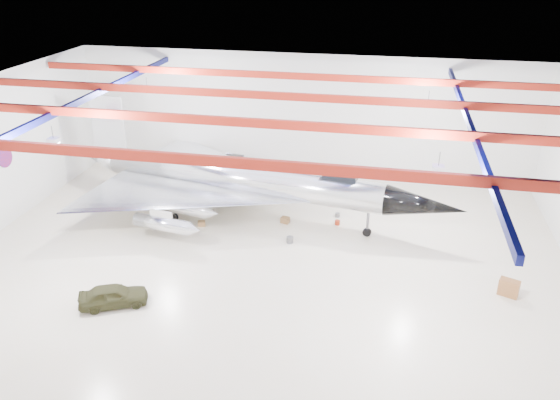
# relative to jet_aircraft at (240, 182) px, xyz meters

# --- Properties ---
(floor) EXTENTS (40.00, 40.00, 0.00)m
(floor) POSITION_rel_jet_aircraft_xyz_m (3.20, -6.07, -2.77)
(floor) COLOR beige
(floor) RESTS_ON ground
(wall_back) EXTENTS (40.00, 0.00, 40.00)m
(wall_back) POSITION_rel_jet_aircraft_xyz_m (3.20, 8.93, 2.73)
(wall_back) COLOR silver
(wall_back) RESTS_ON floor
(ceiling) EXTENTS (40.00, 40.00, 0.00)m
(ceiling) POSITION_rel_jet_aircraft_xyz_m (3.20, -6.07, 8.23)
(ceiling) COLOR #0A0F38
(ceiling) RESTS_ON wall_back
(ceiling_structure) EXTENTS (39.50, 29.50, 1.08)m
(ceiling_structure) POSITION_rel_jet_aircraft_xyz_m (3.20, -6.07, 7.55)
(ceiling_structure) COLOR maroon
(ceiling_structure) RESTS_ON ceiling
(wall_roundel) EXTENTS (0.10, 1.50, 1.50)m
(wall_roundel) POSITION_rel_jet_aircraft_xyz_m (-16.74, -4.07, 2.23)
(wall_roundel) COLOR #B21414
(wall_roundel) RESTS_ON wall_left
(jet_aircraft) EXTENTS (30.90, 20.19, 8.45)m
(jet_aircraft) POSITION_rel_jet_aircraft_xyz_m (0.00, 0.00, 0.00)
(jet_aircraft) COLOR silver
(jet_aircraft) RESTS_ON floor
(jeep) EXTENTS (4.22, 3.06, 1.33)m
(jeep) POSITION_rel_jet_aircraft_xyz_m (-4.13, -12.99, -2.10)
(jeep) COLOR #323219
(jeep) RESTS_ON floor
(desk) EXTENTS (1.29, 0.97, 1.06)m
(desk) POSITION_rel_jet_aircraft_xyz_m (18.67, -7.29, -2.24)
(desk) COLOR brown
(desk) RESTS_ON floor
(crate_ply) EXTENTS (0.66, 0.59, 0.39)m
(crate_ply) POSITION_rel_jet_aircraft_xyz_m (-2.40, -2.46, -2.58)
(crate_ply) COLOR olive
(crate_ply) RESTS_ON floor
(toolbox_red) EXTENTS (0.47, 0.39, 0.31)m
(toolbox_red) POSITION_rel_jet_aircraft_xyz_m (0.23, 3.89, -2.62)
(toolbox_red) COLOR #9B270F
(toolbox_red) RESTS_ON floor
(engine_drum) EXTENTS (0.58, 0.58, 0.44)m
(engine_drum) POSITION_rel_jet_aircraft_xyz_m (4.59, -3.62, -2.55)
(engine_drum) COLOR #59595B
(engine_drum) RESTS_ON floor
(parts_bin) EXTENTS (0.73, 0.64, 0.44)m
(parts_bin) POSITION_rel_jet_aircraft_xyz_m (3.66, -0.66, -2.55)
(parts_bin) COLOR olive
(parts_bin) RESTS_ON floor
(tool_chest) EXTENTS (0.44, 0.44, 0.35)m
(tool_chest) POSITION_rel_jet_aircraft_xyz_m (7.60, -0.19, -2.60)
(tool_chest) COLOR #9B270F
(tool_chest) RESTS_ON floor
(spares_box) EXTENTS (0.42, 0.42, 0.32)m
(spares_box) POSITION_rel_jet_aircraft_xyz_m (7.47, 1.11, -2.61)
(spares_box) COLOR #59595B
(spares_box) RESTS_ON floor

